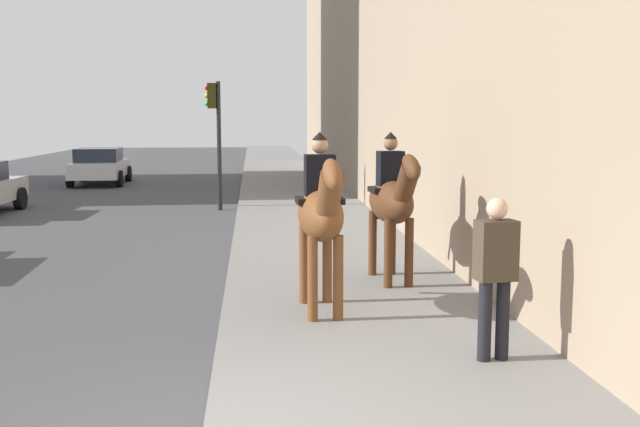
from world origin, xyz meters
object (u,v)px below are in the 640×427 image
(mounted_horse_near, at_px, (321,213))
(car_far_lane, at_px, (100,166))
(mounted_horse_far, at_px, (392,199))
(pedestrian_greeting, at_px, (495,268))
(traffic_light_near_curb, at_px, (216,124))

(mounted_horse_near, relative_size, car_far_lane, 0.56)
(mounted_horse_near, bearing_deg, mounted_horse_far, 140.87)
(mounted_horse_near, distance_m, pedestrian_greeting, 2.60)
(pedestrian_greeting, bearing_deg, mounted_horse_near, 31.07)
(pedestrian_greeting, bearing_deg, traffic_light_near_curb, 6.83)
(pedestrian_greeting, xyz_separation_m, car_far_lane, (22.31, 8.46, -0.35))
(mounted_horse_near, xyz_separation_m, traffic_light_near_curb, (11.67, 1.88, 1.02))
(car_far_lane, distance_m, traffic_light_near_curb, 10.09)
(mounted_horse_near, distance_m, mounted_horse_far, 2.10)
(car_far_lane, xyz_separation_m, traffic_light_near_curb, (-8.61, -4.97, 1.70))
(traffic_light_near_curb, bearing_deg, car_far_lane, 30.00)
(mounted_horse_far, bearing_deg, traffic_light_near_curb, -168.14)
(mounted_horse_near, height_order, pedestrian_greeting, mounted_horse_near)
(pedestrian_greeting, bearing_deg, mounted_horse_far, -1.91)
(mounted_horse_far, xyz_separation_m, traffic_light_near_curb, (9.98, 3.13, 1.05))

